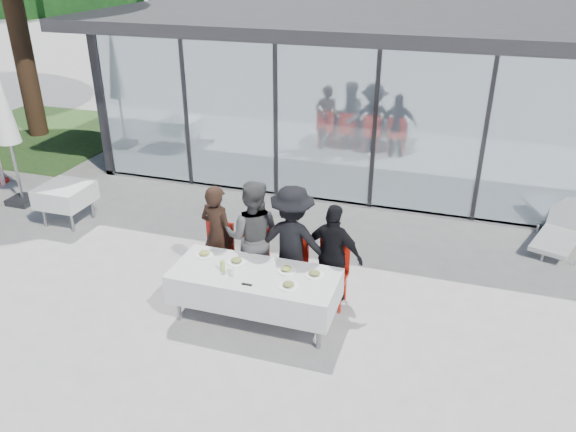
% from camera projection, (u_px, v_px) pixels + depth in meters
% --- Properties ---
extents(ground, '(90.00, 90.00, 0.00)m').
position_uv_depth(ground, '(246.00, 313.00, 7.97)').
color(ground, '#9E9B96').
rests_on(ground, ground).
extents(pavilion, '(14.80, 8.80, 3.44)m').
position_uv_depth(pavilion, '(446.00, 63.00, 13.48)').
color(pavilion, gray).
rests_on(pavilion, ground).
extents(dining_table, '(2.26, 0.96, 0.75)m').
position_uv_depth(dining_table, '(255.00, 286.00, 7.62)').
color(dining_table, silver).
rests_on(dining_table, ground).
extents(diner_a, '(0.71, 0.71, 1.60)m').
position_uv_depth(diner_a, '(218.00, 235.00, 8.41)').
color(diner_a, black).
rests_on(diner_a, ground).
extents(diner_chair_a, '(0.44, 0.44, 0.97)m').
position_uv_depth(diner_chair_a, '(218.00, 250.00, 8.51)').
color(diner_chair_a, red).
rests_on(diner_chair_a, ground).
extents(diner_b, '(0.98, 0.98, 1.74)m').
position_uv_depth(diner_b, '(253.00, 236.00, 8.22)').
color(diner_b, '#515151').
rests_on(diner_b, ground).
extents(diner_chair_b, '(0.44, 0.44, 0.97)m').
position_uv_depth(diner_chair_b, '(253.00, 256.00, 8.35)').
color(diner_chair_b, red).
rests_on(diner_chair_b, ground).
extents(diner_c, '(1.13, 1.13, 1.73)m').
position_uv_depth(diner_c, '(292.00, 242.00, 8.06)').
color(diner_c, black).
rests_on(diner_c, ground).
extents(diner_chair_c, '(0.44, 0.44, 0.97)m').
position_uv_depth(diner_chair_c, '(292.00, 263.00, 8.18)').
color(diner_chair_c, red).
rests_on(diner_chair_c, ground).
extents(diner_d, '(1.10, 1.10, 1.53)m').
position_uv_depth(diner_d, '(333.00, 255.00, 7.93)').
color(diner_d, black).
rests_on(diner_d, ground).
extents(diner_chair_d, '(0.44, 0.44, 0.97)m').
position_uv_depth(diner_chair_d, '(333.00, 269.00, 8.02)').
color(diner_chair_d, red).
rests_on(diner_chair_d, ground).
extents(plate_a, '(0.26, 0.26, 0.07)m').
position_uv_depth(plate_a, '(204.00, 254.00, 7.94)').
color(plate_a, white).
rests_on(plate_a, dining_table).
extents(plate_b, '(0.26, 0.26, 0.07)m').
position_uv_depth(plate_b, '(236.00, 261.00, 7.76)').
color(plate_b, white).
rests_on(plate_b, dining_table).
extents(plate_c, '(0.26, 0.26, 0.07)m').
position_uv_depth(plate_c, '(286.00, 269.00, 7.56)').
color(plate_c, white).
rests_on(plate_c, dining_table).
extents(plate_d, '(0.26, 0.26, 0.07)m').
position_uv_depth(plate_d, '(315.00, 274.00, 7.46)').
color(plate_d, white).
rests_on(plate_d, dining_table).
extents(plate_extra, '(0.26, 0.26, 0.07)m').
position_uv_depth(plate_extra, '(289.00, 285.00, 7.21)').
color(plate_extra, white).
rests_on(plate_extra, dining_table).
extents(juice_bottle, '(0.06, 0.06, 0.16)m').
position_uv_depth(juice_bottle, '(223.00, 266.00, 7.53)').
color(juice_bottle, '#9ABB4E').
rests_on(juice_bottle, dining_table).
extents(drinking_glasses, '(0.07, 0.07, 0.10)m').
position_uv_depth(drinking_glasses, '(231.00, 271.00, 7.48)').
color(drinking_glasses, silver).
rests_on(drinking_glasses, dining_table).
extents(folded_eyeglasses, '(0.14, 0.03, 0.01)m').
position_uv_depth(folded_eyeglasses, '(247.00, 284.00, 7.26)').
color(folded_eyeglasses, black).
rests_on(folded_eyeglasses, dining_table).
extents(spare_table_left, '(0.86, 0.86, 0.74)m').
position_uv_depth(spare_table_left, '(65.00, 195.00, 10.35)').
color(spare_table_left, silver).
rests_on(spare_table_left, ground).
extents(market_umbrella, '(0.50, 0.50, 3.00)m').
position_uv_depth(market_umbrella, '(2.00, 108.00, 10.51)').
color(market_umbrella, black).
rests_on(market_umbrella, ground).
extents(lounger, '(1.01, 1.46, 0.72)m').
position_uv_depth(lounger, '(560.00, 231.00, 9.69)').
color(lounger, silver).
rests_on(lounger, ground).
extents(grass_patch, '(5.00, 5.00, 0.02)m').
position_uv_depth(grass_patch, '(39.00, 134.00, 15.44)').
color(grass_patch, '#385926').
rests_on(grass_patch, ground).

